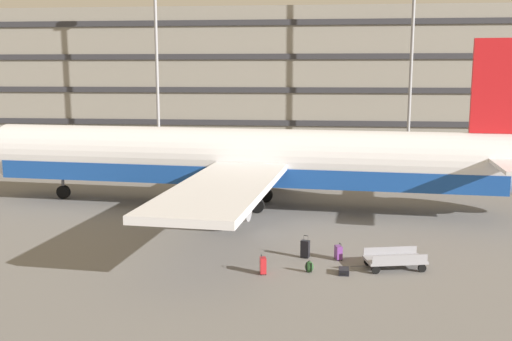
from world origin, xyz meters
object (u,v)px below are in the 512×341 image
at_px(airliner, 248,160).
at_px(suitcase_laid_flat, 263,265).
at_px(suitcase_large, 305,249).
at_px(suitcase_small, 338,252).
at_px(suitcase_red, 344,271).
at_px(backpack_black, 309,267).
at_px(baggage_cart, 395,260).

distance_m(airliner, suitcase_laid_flat, 13.08).
bearing_deg(suitcase_large, suitcase_small, -3.63).
distance_m(suitcase_red, backpack_black, 1.49).
distance_m(suitcase_small, backpack_black, 2.32).
height_order(suitcase_small, backpack_black, suitcase_small).
relative_size(suitcase_small, suitcase_large, 0.72).
bearing_deg(suitcase_large, suitcase_red, -50.52).
bearing_deg(suitcase_laid_flat, baggage_cart, 12.39).
relative_size(backpack_black, baggage_cart, 0.17).
relative_size(suitcase_laid_flat, backpack_black, 1.54).
height_order(suitcase_small, baggage_cart, baggage_cart).
bearing_deg(suitcase_red, suitcase_laid_flat, -174.12).
height_order(airliner, suitcase_laid_flat, airliner).
height_order(airliner, suitcase_large, airliner).
bearing_deg(suitcase_laid_flat, suitcase_small, 35.01).
bearing_deg(baggage_cart, suitcase_large, 163.72).
xyz_separation_m(suitcase_small, suitcase_red, (0.16, -1.96, -0.23)).
distance_m(airliner, suitcase_small, 11.95).
xyz_separation_m(suitcase_red, backpack_black, (-1.49, 0.06, 0.12)).
bearing_deg(backpack_black, airliner, 108.31).
relative_size(suitcase_red, baggage_cart, 0.20).
xyz_separation_m(airliner, suitcase_small, (5.37, -10.32, -2.71)).
xyz_separation_m(suitcase_red, baggage_cart, (2.26, 0.90, 0.30)).
relative_size(suitcase_large, backpack_black, 1.90).
bearing_deg(backpack_black, suitcase_red, -2.42).
distance_m(suitcase_laid_flat, backpack_black, 2.03).
relative_size(airliner, backpack_black, 69.53).
height_order(airliner, suitcase_red, airliner).
xyz_separation_m(suitcase_small, suitcase_laid_flat, (-3.31, -2.32, 0.04)).
bearing_deg(suitcase_small, suitcase_laid_flat, -144.99).
bearing_deg(suitcase_red, backpack_black, 177.58).
height_order(suitcase_laid_flat, backpack_black, suitcase_laid_flat).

